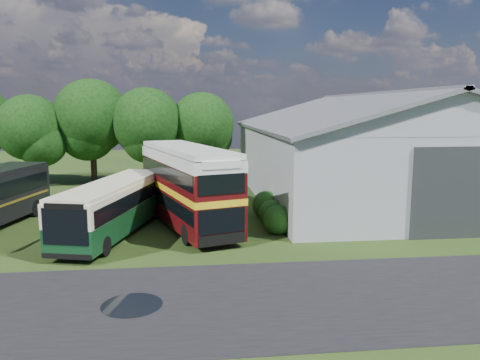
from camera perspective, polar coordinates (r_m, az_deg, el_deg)
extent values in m
plane|color=#1C3310|center=(20.50, -7.84, -11.35)|extent=(120.00, 120.00, 0.00)
cube|color=black|center=(17.88, 1.91, -14.39)|extent=(60.00, 8.00, 0.02)
cylinder|color=black|center=(17.83, -13.05, -14.69)|extent=(2.20, 2.20, 0.01)
cube|color=gray|center=(38.32, 15.68, 2.10)|extent=(18.00, 24.00, 5.50)
cube|color=#2D3033|center=(27.67, 25.07, -1.45)|extent=(5.20, 0.18, 5.00)
cylinder|color=black|center=(45.18, -23.92, 1.09)|extent=(0.56, 0.56, 3.06)
sphere|color=black|center=(44.88, -24.22, 5.82)|extent=(5.78, 5.78, 5.78)
cylinder|color=black|center=(45.17, -17.39, 1.79)|extent=(0.56, 0.56, 3.60)
sphere|color=black|center=(44.88, -17.65, 7.37)|extent=(6.80, 6.80, 6.80)
cylinder|color=black|center=(43.53, -11.15, 1.58)|extent=(0.56, 0.56, 3.31)
sphere|color=black|center=(43.21, -11.31, 6.92)|extent=(6.26, 6.26, 6.26)
cylinder|color=black|center=(44.21, -4.59, 1.74)|extent=(0.56, 0.56, 3.17)
sphere|color=black|center=(43.89, -4.65, 6.76)|extent=(5.98, 5.98, 5.98)
sphere|color=#194714|center=(26.69, 4.64, -6.49)|extent=(1.70, 1.70, 1.70)
sphere|color=#194714|center=(28.59, 3.86, -5.44)|extent=(1.60, 1.60, 1.60)
sphere|color=#194714|center=(30.50, 3.19, -4.52)|extent=(1.80, 1.80, 1.80)
cube|color=#0E361A|center=(26.97, -15.09, -3.03)|extent=(5.15, 11.09, 2.69)
cube|color=#44090B|center=(27.88, -6.45, -0.47)|extent=(6.05, 11.45, 4.45)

